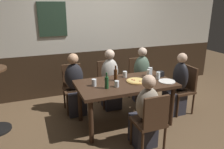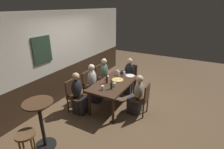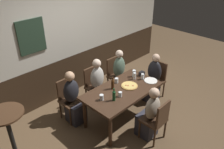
% 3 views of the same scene
% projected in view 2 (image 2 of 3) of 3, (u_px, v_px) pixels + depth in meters
% --- Properties ---
extents(ground_plane, '(12.00, 12.00, 0.00)m').
position_uv_depth(ground_plane, '(114.00, 106.00, 5.04)').
color(ground_plane, brown).
extents(wall_back, '(6.40, 0.13, 2.60)m').
position_uv_depth(wall_back, '(66.00, 55.00, 5.27)').
color(wall_back, '#332316').
rests_on(wall_back, ground_plane).
extents(dining_table, '(1.59, 0.86, 0.74)m').
position_uv_depth(dining_table, '(114.00, 85.00, 4.79)').
color(dining_table, '#382316').
rests_on(dining_table, ground_plane).
extents(chair_head_east, '(0.40, 0.40, 0.88)m').
position_uv_depth(chair_head_east, '(131.00, 76.00, 5.83)').
color(chair_head_east, '#422B1C').
rests_on(chair_head_east, ground_plane).
extents(chair_mid_far, '(0.40, 0.40, 0.88)m').
position_uv_depth(chair_mid_far, '(89.00, 84.00, 5.22)').
color(chair_mid_far, '#422B1C').
rests_on(chair_mid_far, ground_plane).
extents(chair_right_far, '(0.40, 0.40, 0.88)m').
position_uv_depth(chair_right_far, '(101.00, 76.00, 5.79)').
color(chair_right_far, '#422B1C').
rests_on(chair_right_far, ground_plane).
extents(chair_left_far, '(0.40, 0.40, 0.88)m').
position_uv_depth(chair_left_far, '(74.00, 94.00, 4.66)').
color(chair_left_far, '#422B1C').
rests_on(chair_left_far, ground_plane).
extents(chair_mid_near, '(0.40, 0.40, 0.88)m').
position_uv_depth(chair_mid_near, '(143.00, 98.00, 4.47)').
color(chair_mid_near, '#422B1C').
rests_on(chair_mid_near, ground_plane).
extents(person_head_east, '(0.37, 0.34, 1.15)m').
position_uv_depth(person_head_east, '(129.00, 78.00, 5.71)').
color(person_head_east, '#2D2D38').
rests_on(person_head_east, ground_plane).
extents(person_mid_far, '(0.34, 0.37, 1.15)m').
position_uv_depth(person_mid_far, '(94.00, 86.00, 5.16)').
color(person_mid_far, '#2D2D38').
rests_on(person_mid_far, ground_plane).
extents(person_right_far, '(0.34, 0.37, 1.14)m').
position_uv_depth(person_right_far, '(106.00, 78.00, 5.73)').
color(person_right_far, '#2D2D38').
rests_on(person_right_far, ground_plane).
extents(person_left_far, '(0.34, 0.37, 1.13)m').
position_uv_depth(person_left_far, '(79.00, 96.00, 4.59)').
color(person_left_far, '#2D2D38').
rests_on(person_left_far, ground_plane).
extents(person_mid_near, '(0.34, 0.37, 1.10)m').
position_uv_depth(person_mid_near, '(137.00, 97.00, 4.56)').
color(person_mid_near, '#2D2D38').
rests_on(person_mid_near, ground_plane).
extents(pizza, '(0.33, 0.33, 0.03)m').
position_uv_depth(pizza, '(118.00, 80.00, 4.90)').
color(pizza, tan).
rests_on(pizza, dining_table).
extents(beer_glass_half, '(0.07, 0.07, 0.10)m').
position_uv_depth(beer_glass_half, '(115.00, 85.00, 4.52)').
color(beer_glass_half, silver).
rests_on(beer_glass_half, dining_table).
extents(pint_glass_pale, '(0.08, 0.08, 0.11)m').
position_uv_depth(pint_glass_pale, '(103.00, 88.00, 4.33)').
color(pint_glass_pale, silver).
rests_on(pint_glass_pale, dining_table).
extents(pint_glass_amber, '(0.07, 0.07, 0.15)m').
position_uv_depth(pint_glass_amber, '(118.00, 73.00, 5.26)').
color(pint_glass_amber, silver).
rests_on(pint_glass_amber, dining_table).
extents(tumbler_short, '(0.07, 0.07, 0.11)m').
position_uv_depth(tumbler_short, '(108.00, 78.00, 4.94)').
color(tumbler_short, silver).
rests_on(tumbler_short, dining_table).
extents(beer_glass_tall, '(0.06, 0.06, 0.14)m').
position_uv_depth(beer_glass_tall, '(119.00, 74.00, 5.17)').
color(beer_glass_tall, silver).
rests_on(beer_glass_tall, dining_table).
extents(tumbler_water, '(0.07, 0.07, 0.12)m').
position_uv_depth(tumbler_water, '(124.00, 74.00, 5.21)').
color(tumbler_water, silver).
rests_on(tumbler_water, dining_table).
extents(beer_bottle_green, '(0.06, 0.06, 0.25)m').
position_uv_depth(beer_bottle_green, '(111.00, 85.00, 4.36)').
color(beer_bottle_green, '#194723').
rests_on(beer_bottle_green, dining_table).
extents(beer_bottle_brown, '(0.06, 0.06, 0.26)m').
position_uv_depth(beer_bottle_brown, '(107.00, 79.00, 4.70)').
color(beer_bottle_brown, '#42230F').
rests_on(beer_bottle_brown, dining_table).
extents(plate_white_large, '(0.27, 0.27, 0.01)m').
position_uv_depth(plate_white_large, '(130.00, 76.00, 5.20)').
color(plate_white_large, white).
rests_on(plate_white_large, dining_table).
extents(condiment_caddy, '(0.11, 0.09, 0.09)m').
position_uv_depth(condiment_caddy, '(122.00, 72.00, 5.35)').
color(condiment_caddy, black).
rests_on(condiment_caddy, dining_table).
extents(side_bar_table, '(0.56, 0.56, 1.05)m').
position_uv_depth(side_bar_table, '(41.00, 121.00, 3.37)').
color(side_bar_table, black).
rests_on(side_bar_table, ground_plane).
extents(bar_stool, '(0.34, 0.34, 0.72)m').
position_uv_depth(bar_stool, '(26.00, 141.00, 2.96)').
color(bar_stool, brown).
rests_on(bar_stool, ground_plane).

